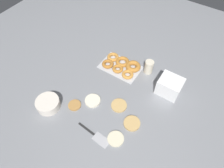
{
  "coord_description": "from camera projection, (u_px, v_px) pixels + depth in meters",
  "views": [
    {
      "loc": [
        -0.42,
        0.65,
        1.19
      ],
      "look_at": [
        0.05,
        -0.07,
        0.04
      ],
      "focal_mm": 32.0,
      "sensor_mm": 36.0,
      "label": 1
    }
  ],
  "objects": [
    {
      "name": "ground_plane",
      "position": [
        112.0,
        98.0,
        1.41
      ],
      "size": [
        3.0,
        3.0,
        0.0
      ],
      "primitive_type": "plane",
      "color": "gray"
    },
    {
      "name": "pancake_0",
      "position": [
        119.0,
        105.0,
        1.36
      ],
      "size": [
        0.11,
        0.11,
        0.01
      ],
      "primitive_type": "cylinder",
      "color": "tan",
      "rests_on": "ground_plane"
    },
    {
      "name": "pancake_1",
      "position": [
        116.0,
        139.0,
        1.22
      ],
      "size": [
        0.1,
        0.1,
        0.01
      ],
      "primitive_type": "cylinder",
      "color": "beige",
      "rests_on": "ground_plane"
    },
    {
      "name": "pancake_2",
      "position": [
        93.0,
        101.0,
        1.39
      ],
      "size": [
        0.11,
        0.11,
        0.02
      ],
      "primitive_type": "cylinder",
      "color": "silver",
      "rests_on": "ground_plane"
    },
    {
      "name": "pancake_3",
      "position": [
        132.0,
        123.0,
        1.28
      ],
      "size": [
        0.11,
        0.11,
        0.02
      ],
      "primitive_type": "cylinder",
      "color": "tan",
      "rests_on": "ground_plane"
    },
    {
      "name": "pancake_4",
      "position": [
        75.0,
        105.0,
        1.37
      ],
      "size": [
        0.09,
        0.09,
        0.01
      ],
      "primitive_type": "cylinder",
      "color": "#B27F42",
      "rests_on": "ground_plane"
    },
    {
      "name": "donut_tray",
      "position": [
        122.0,
        65.0,
        1.57
      ],
      "size": [
        0.31,
        0.21,
        0.04
      ],
      "color": "silver",
      "rests_on": "ground_plane"
    },
    {
      "name": "batter_bowl",
      "position": [
        48.0,
        104.0,
        1.34
      ],
      "size": [
        0.16,
        0.16,
        0.06
      ],
      "color": "silver",
      "rests_on": "ground_plane"
    },
    {
      "name": "container_stack",
      "position": [
        170.0,
        86.0,
        1.39
      ],
      "size": [
        0.16,
        0.14,
        0.13
      ],
      "color": "white",
      "rests_on": "ground_plane"
    },
    {
      "name": "paper_cup",
      "position": [
        149.0,
        67.0,
        1.51
      ],
      "size": [
        0.07,
        0.07,
        0.11
      ],
      "color": "beige",
      "rests_on": "ground_plane"
    },
    {
      "name": "spatula",
      "position": [
        98.0,
        137.0,
        1.23
      ],
      "size": [
        0.24,
        0.07,
        0.01
      ],
      "rotation": [
        0.0,
        0.0,
        3.06
      ],
      "color": "black",
      "rests_on": "ground_plane"
    }
  ]
}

